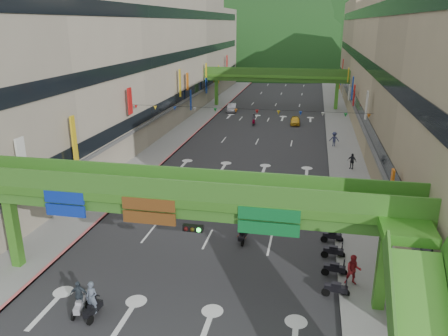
{
  "coord_description": "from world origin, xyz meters",
  "views": [
    {
      "loc": [
        6.81,
        -15.5,
        14.88
      ],
      "look_at": [
        0.0,
        18.0,
        3.5
      ],
      "focal_mm": 35.0,
      "sensor_mm": 36.0,
      "label": 1
    }
  ],
  "objects_px": {
    "scooter_rider_near": "(92,301)",
    "car_silver": "(232,108)",
    "car_yellow": "(295,121)",
    "pedestrian_red": "(353,272)",
    "overpass_near": "(194,211)",
    "scooter_rider_mid": "(243,228)"
  },
  "relations": [
    {
      "from": "scooter_rider_near",
      "to": "pedestrian_red",
      "type": "xyz_separation_m",
      "value": [
        13.65,
        5.79,
        -0.08
      ]
    },
    {
      "from": "overpass_near",
      "to": "scooter_rider_mid",
      "type": "distance_m",
      "value": 8.01
    },
    {
      "from": "car_silver",
      "to": "scooter_rider_mid",
      "type": "bearing_deg",
      "value": -84.02
    },
    {
      "from": "car_silver",
      "to": "car_yellow",
      "type": "xyz_separation_m",
      "value": [
        11.41,
        -8.19,
        -0.09
      ]
    },
    {
      "from": "overpass_near",
      "to": "scooter_rider_mid",
      "type": "bearing_deg",
      "value": 76.33
    },
    {
      "from": "overpass_near",
      "to": "car_silver",
      "type": "distance_m",
      "value": 54.88
    },
    {
      "from": "car_silver",
      "to": "pedestrian_red",
      "type": "xyz_separation_m",
      "value": [
        16.8,
        -51.5,
        0.23
      ]
    },
    {
      "from": "car_yellow",
      "to": "pedestrian_red",
      "type": "bearing_deg",
      "value": -84.76
    },
    {
      "from": "scooter_rider_near",
      "to": "pedestrian_red",
      "type": "relative_size",
      "value": 1.15
    },
    {
      "from": "scooter_rider_mid",
      "to": "pedestrian_red",
      "type": "bearing_deg",
      "value": -29.46
    },
    {
      "from": "car_yellow",
      "to": "car_silver",
      "type": "bearing_deg",
      "value": 142.5
    },
    {
      "from": "car_yellow",
      "to": "overpass_near",
      "type": "bearing_deg",
      "value": -96.18
    },
    {
      "from": "overpass_near",
      "to": "car_silver",
      "type": "bearing_deg",
      "value": 98.34
    },
    {
      "from": "car_yellow",
      "to": "pedestrian_red",
      "type": "xyz_separation_m",
      "value": [
        5.39,
        -43.32,
        0.32
      ]
    },
    {
      "from": "scooter_rider_mid",
      "to": "car_yellow",
      "type": "bearing_deg",
      "value": 87.3
    },
    {
      "from": "scooter_rider_mid",
      "to": "scooter_rider_near",
      "type": "bearing_deg",
      "value": -122.97
    },
    {
      "from": "car_silver",
      "to": "car_yellow",
      "type": "relative_size",
      "value": 1.18
    },
    {
      "from": "overpass_near",
      "to": "scooter_rider_mid",
      "type": "relative_size",
      "value": 12.72
    },
    {
      "from": "pedestrian_red",
      "to": "car_silver",
      "type": "bearing_deg",
      "value": 106.21
    },
    {
      "from": "scooter_rider_near",
      "to": "car_silver",
      "type": "xyz_separation_m",
      "value": [
        -3.15,
        57.3,
        -0.31
      ]
    },
    {
      "from": "car_silver",
      "to": "car_yellow",
      "type": "height_order",
      "value": "car_silver"
    },
    {
      "from": "car_silver",
      "to": "car_yellow",
      "type": "bearing_deg",
      "value": -41.07
    }
  ]
}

